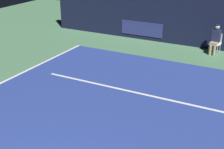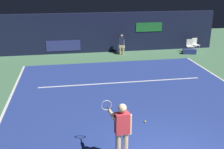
{
  "view_description": "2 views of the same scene",
  "coord_description": "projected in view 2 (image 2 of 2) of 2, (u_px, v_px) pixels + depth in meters",
  "views": [
    {
      "loc": [
        3.39,
        -2.66,
        4.64
      ],
      "look_at": [
        -0.92,
        5.48,
        0.8
      ],
      "focal_mm": 51.61,
      "sensor_mm": 36.0,
      "label": 1
    },
    {
      "loc": [
        -2.48,
        -5.54,
        4.61
      ],
      "look_at": [
        -0.66,
        5.0,
        0.85
      ],
      "focal_mm": 43.37,
      "sensor_mm": 36.0,
      "label": 2
    }
  ],
  "objects": [
    {
      "name": "court_surface",
      "position": [
        131.0,
        99.0,
        11.06
      ],
      "size": [
        9.88,
        10.58,
        0.01
      ],
      "primitive_type": "cube",
      "color": "navy",
      "rests_on": "ground"
    },
    {
      "name": "line_service",
      "position": [
        122.0,
        82.0,
        12.78
      ],
      "size": [
        7.71,
        0.1,
        0.01
      ],
      "primitive_type": "cube",
      "color": "white",
      "rests_on": "court_surface"
    },
    {
      "name": "equipment_bag",
      "position": [
        189.0,
        52.0,
        17.71
      ],
      "size": [
        0.89,
        0.51,
        0.32
      ],
      "primitive_type": "cube",
      "rotation": [
        0.0,
        0.0,
        -0.24
      ],
      "color": "navy",
      "rests_on": "ground"
    },
    {
      "name": "tennis_ball",
      "position": [
        145.0,
        122.0,
        9.2
      ],
      "size": [
        0.07,
        0.07,
        0.07
      ],
      "primitive_type": "sphere",
      "color": "#CCE033",
      "rests_on": "court_surface"
    },
    {
      "name": "line_judge_on_chair",
      "position": [
        121.0,
        43.0,
        17.59
      ],
      "size": [
        0.49,
        0.57,
        1.32
      ],
      "color": "white",
      "rests_on": "ground"
    },
    {
      "name": "courtside_chair_near",
      "position": [
        190.0,
        45.0,
        17.93
      ],
      "size": [
        0.5,
        0.48,
        0.88
      ],
      "color": "white",
      "rests_on": "ground"
    },
    {
      "name": "back_wall",
      "position": [
        104.0,
        33.0,
        17.91
      ],
      "size": [
        15.3,
        0.33,
        2.6
      ],
      "color": "#141933",
      "rests_on": "ground"
    },
    {
      "name": "line_sideline_right",
      "position": [
        6.0,
        108.0,
        10.27
      ],
      "size": [
        0.1,
        10.58,
        0.01
      ],
      "primitive_type": "cube",
      "color": "white",
      "rests_on": "court_surface"
    },
    {
      "name": "tennis_player",
      "position": [
        122.0,
        130.0,
        6.89
      ],
      "size": [
        0.7,
        0.93,
        1.73
      ],
      "color": "beige",
      "rests_on": "ground"
    },
    {
      "name": "courtside_chair_far",
      "position": [
        195.0,
        44.0,
        18.31
      ],
      "size": [
        0.5,
        0.48,
        0.88
      ],
      "color": "white",
      "rests_on": "ground"
    },
    {
      "name": "ground_plane",
      "position": [
        131.0,
        99.0,
        11.06
      ],
      "size": [
        30.21,
        30.21,
        0.0
      ],
      "primitive_type": "plane",
      "color": "#4C7A56"
    }
  ]
}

